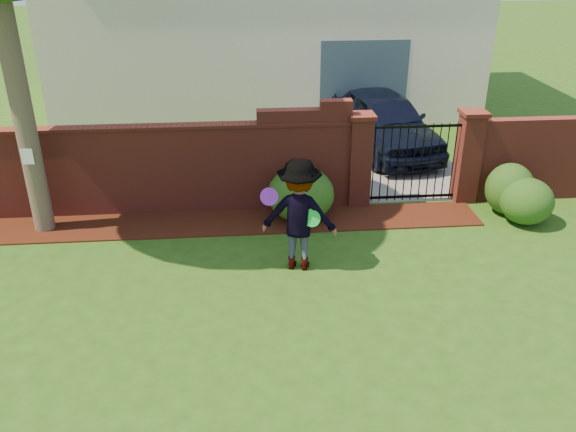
{
  "coord_description": "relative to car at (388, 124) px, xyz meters",
  "views": [
    {
      "loc": [
        0.03,
        -6.8,
        5.05
      ],
      "look_at": [
        0.76,
        1.4,
        1.05
      ],
      "focal_mm": 37.04,
      "sensor_mm": 36.0,
      "label": 1
    }
  ],
  "objects": [
    {
      "name": "ground",
      "position": [
        -3.71,
        -6.93,
        -0.74
      ],
      "size": [
        80.0,
        80.0,
        0.01
      ],
      "primitive_type": "cube",
      "color": "#274C13",
      "rests_on": "ground"
    },
    {
      "name": "mulch_bed",
      "position": [
        -4.66,
        -3.6,
        -0.72
      ],
      "size": [
        11.1,
        1.08,
        0.03
      ],
      "primitive_type": "cube",
      "color": "black",
      "rests_on": "ground"
    },
    {
      "name": "brick_wall",
      "position": [
        -5.72,
        -2.93,
        0.19
      ],
      "size": [
        8.7,
        0.31,
        2.16
      ],
      "color": "maroon",
      "rests_on": "ground"
    },
    {
      "name": "brick_wall_return",
      "position": [
        2.89,
        -2.93,
        0.11
      ],
      "size": [
        4.0,
        0.25,
        1.7
      ],
      "primitive_type": "cube",
      "color": "maroon",
      "rests_on": "ground"
    },
    {
      "name": "pillar_left",
      "position": [
        -1.31,
        -2.93,
        0.22
      ],
      "size": [
        0.5,
        0.5,
        1.88
      ],
      "color": "maroon",
      "rests_on": "ground"
    },
    {
      "name": "pillar_right",
      "position": [
        0.89,
        -2.93,
        0.22
      ],
      "size": [
        0.5,
        0.5,
        1.88
      ],
      "color": "maroon",
      "rests_on": "ground"
    },
    {
      "name": "iron_gate",
      "position": [
        -0.21,
        -2.93,
        0.12
      ],
      "size": [
        1.78,
        0.03,
        1.6
      ],
      "color": "black",
      "rests_on": "ground"
    },
    {
      "name": "driveway",
      "position": [
        -0.21,
        1.07,
        -0.73
      ],
      "size": [
        3.2,
        8.0,
        0.01
      ],
      "primitive_type": "cube",
      "color": "slate",
      "rests_on": "ground"
    },
    {
      "name": "car",
      "position": [
        0.0,
        0.0,
        0.0
      ],
      "size": [
        2.49,
        4.56,
        1.47
      ],
      "primitive_type": "imported",
      "rotation": [
        0.0,
        0.0,
        0.18
      ],
      "color": "black",
      "rests_on": "ground"
    },
    {
      "name": "paper_notice",
      "position": [
        -7.31,
        -3.72,
        0.76
      ],
      "size": [
        0.2,
        0.01,
        0.28
      ],
      "primitive_type": "cube",
      "color": "white",
      "rests_on": "tree"
    },
    {
      "name": "shrub_left",
      "position": [
        -2.53,
        -3.51,
        -0.22
      ],
      "size": [
        1.26,
        1.26,
        1.03
      ],
      "primitive_type": "ellipsoid",
      "color": "#184514",
      "rests_on": "ground"
    },
    {
      "name": "shrub_middle",
      "position": [
        1.53,
        -3.6,
        -0.23
      ],
      "size": [
        0.92,
        0.92,
        1.01
      ],
      "primitive_type": "ellipsoid",
      "color": "#184514",
      "rests_on": "ground"
    },
    {
      "name": "shrub_right",
      "position": [
        1.68,
        -4.05,
        -0.3
      ],
      "size": [
        0.99,
        0.99,
        0.88
      ],
      "primitive_type": "ellipsoid",
      "color": "#184514",
      "rests_on": "ground"
    },
    {
      "name": "man",
      "position": [
        -2.76,
        -5.32,
        0.2
      ],
      "size": [
        1.34,
        0.96,
        1.88
      ],
      "primitive_type": "imported",
      "rotation": [
        0.0,
        0.0,
        2.91
      ],
      "color": "gray",
      "rests_on": "ground"
    },
    {
      "name": "frisbee_purple",
      "position": [
        -3.23,
        -5.38,
        0.58
      ],
      "size": [
        0.29,
        0.11,
        0.28
      ],
      "primitive_type": "cylinder",
      "rotation": [
        1.36,
        0.0,
        -0.11
      ],
      "color": "purple",
      "rests_on": "man"
    },
    {
      "name": "frisbee_green",
      "position": [
        -2.58,
        -5.49,
        0.24
      ],
      "size": [
        0.29,
        0.19,
        0.29
      ],
      "primitive_type": "cylinder",
      "rotation": [
        1.43,
        0.0,
        -0.46
      ],
      "color": "green",
      "rests_on": "man"
    }
  ]
}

